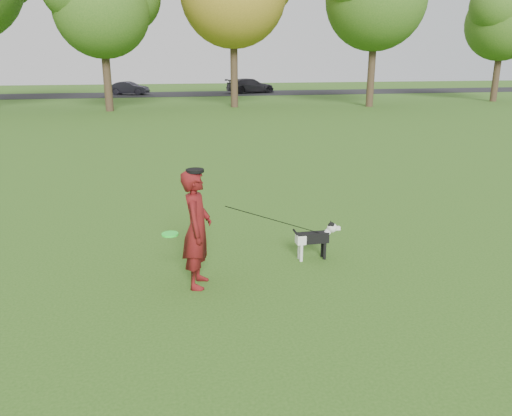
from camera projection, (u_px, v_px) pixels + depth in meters
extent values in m
plane|color=#285116|center=(268.00, 267.00, 7.78)|extent=(120.00, 120.00, 0.00)
cube|color=black|center=(166.00, 94.00, 45.24)|extent=(120.00, 7.00, 0.02)
imported|color=#570C13|center=(197.00, 229.00, 6.94)|extent=(0.55, 0.70, 1.69)
cube|color=black|center=(312.00, 238.00, 8.00)|extent=(0.52, 0.16, 0.17)
cube|color=white|center=(301.00, 239.00, 7.96)|extent=(0.14, 0.16, 0.15)
cylinder|color=white|center=(301.00, 253.00, 7.97)|extent=(0.05, 0.05, 0.28)
cylinder|color=white|center=(299.00, 250.00, 8.08)|extent=(0.05, 0.05, 0.28)
cylinder|color=black|center=(325.00, 251.00, 8.05)|extent=(0.05, 0.05, 0.28)
cylinder|color=black|center=(322.00, 249.00, 8.15)|extent=(0.05, 0.05, 0.28)
cylinder|color=white|center=(326.00, 234.00, 8.03)|extent=(0.17, 0.10, 0.18)
sphere|color=white|center=(332.00, 228.00, 8.02)|extent=(0.16, 0.16, 0.16)
sphere|color=black|center=(332.00, 226.00, 8.01)|extent=(0.12, 0.12, 0.12)
cube|color=white|center=(337.00, 228.00, 8.04)|extent=(0.10, 0.06, 0.06)
sphere|color=black|center=(340.00, 228.00, 8.05)|extent=(0.03, 0.03, 0.03)
cone|color=black|center=(333.00, 224.00, 7.96)|extent=(0.06, 0.06, 0.07)
cone|color=black|center=(331.00, 222.00, 8.04)|extent=(0.06, 0.06, 0.07)
cylinder|color=black|center=(298.00, 235.00, 7.93)|extent=(0.18, 0.03, 0.23)
cylinder|color=black|center=(323.00, 234.00, 8.02)|extent=(0.11, 0.11, 0.02)
imported|color=black|center=(129.00, 88.00, 44.43)|extent=(3.66, 2.23, 1.14)
imported|color=black|center=(250.00, 86.00, 46.62)|extent=(4.83, 2.73, 1.32)
cylinder|color=#20FF31|center=(170.00, 234.00, 6.81)|extent=(0.23, 0.23, 0.02)
cylinder|color=black|center=(195.00, 171.00, 6.70)|extent=(0.25, 0.25, 0.04)
cylinder|color=#38281C|center=(107.00, 76.00, 30.26)|extent=(0.48, 0.48, 4.20)
cylinder|color=#38281C|center=(234.00, 68.00, 32.68)|extent=(0.48, 0.48, 5.04)
cylinder|color=#38281C|center=(371.00, 70.00, 33.10)|extent=(0.48, 0.48, 4.83)
cylinder|color=#38281C|center=(496.00, 74.00, 37.30)|extent=(0.48, 0.48, 3.99)
sphere|color=#426B1E|center=(504.00, 15.00, 36.12)|extent=(5.32, 5.32, 5.32)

